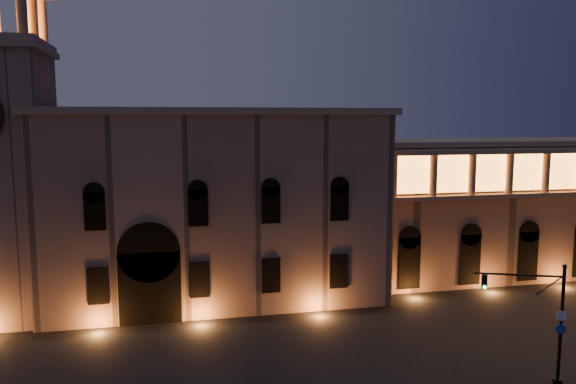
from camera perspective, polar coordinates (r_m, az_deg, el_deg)
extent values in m
cube|color=#806253|center=(52.36, -7.31, -1.60)|extent=(30.00, 12.00, 17.00)
cube|color=gray|center=(51.72, -7.47, 8.07)|extent=(30.80, 12.80, 0.60)
cube|color=black|center=(48.13, -13.83, -9.29)|extent=(5.00, 1.40, 6.00)
cylinder|color=black|center=(47.36, -13.94, -5.81)|extent=(5.00, 1.40, 5.00)
cube|color=orange|center=(48.00, -13.82, -9.59)|extent=(4.20, 0.20, 5.00)
cylinder|color=gray|center=(48.53, -25.45, 16.73)|extent=(0.76, 0.76, 4.20)
cylinder|color=gray|center=(55.89, -23.66, 15.50)|extent=(0.76, 0.76, 4.20)
cylinder|color=gray|center=(52.20, -24.49, 16.08)|extent=(0.76, 0.76, 4.20)
cube|color=#7B5D4E|center=(66.67, 23.07, -1.50)|extent=(40.00, 10.00, 14.00)
cube|color=gray|center=(66.00, 23.39, 4.73)|extent=(40.60, 10.60, 0.50)
cube|color=gray|center=(62.02, 26.11, -0.15)|extent=(40.00, 1.20, 0.40)
cube|color=gray|center=(61.66, 26.34, 3.81)|extent=(40.00, 1.40, 0.50)
cube|color=orange|center=(62.23, 25.92, 1.92)|extent=(38.00, 0.15, 3.60)
cylinder|color=gray|center=(52.49, 10.68, 1.65)|extent=(0.70, 0.70, 4.00)
cylinder|color=gray|center=(54.18, 14.57, 1.72)|extent=(0.70, 0.70, 4.00)
cylinder|color=gray|center=(56.11, 18.22, 1.78)|extent=(0.70, 0.70, 4.00)
cylinder|color=gray|center=(58.24, 21.61, 1.82)|extent=(0.70, 0.70, 4.00)
cylinder|color=gray|center=(60.57, 24.75, 1.86)|extent=(0.70, 0.70, 4.00)
cylinder|color=black|center=(39.98, 25.98, -12.20)|extent=(0.21, 0.21, 7.52)
cylinder|color=black|center=(41.29, 25.68, -16.92)|extent=(0.60, 0.60, 0.32)
sphere|color=black|center=(38.90, 26.30, -6.81)|extent=(0.30, 0.30, 0.30)
cylinder|color=black|center=(38.34, 22.38, -7.79)|extent=(5.05, 2.08, 0.13)
cube|color=black|center=(38.06, 19.32, -8.60)|extent=(0.41, 0.40, 0.91)
cylinder|color=#0CE53F|center=(37.98, 19.34, -9.10)|extent=(0.21, 0.15, 0.19)
cylinder|color=silver|center=(39.59, 26.03, -11.24)|extent=(0.62, 0.28, 0.64)
cylinder|color=navy|center=(39.86, 25.96, -12.42)|extent=(0.62, 0.28, 0.64)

